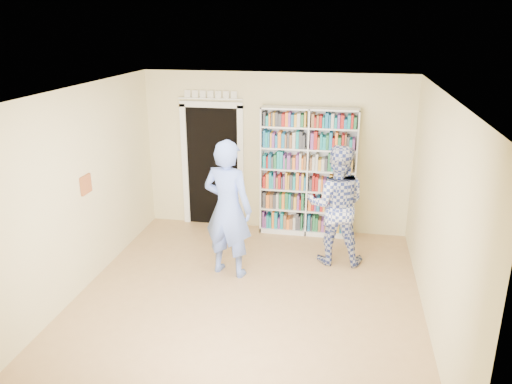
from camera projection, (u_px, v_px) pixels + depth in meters
floor at (247, 300)px, 6.55m from camera, size 5.00×5.00×0.00m
ceiling at (245, 92)px, 5.68m from camera, size 5.00×5.00×0.00m
wall_back at (276, 153)px, 8.44m from camera, size 4.50×0.00×4.50m
wall_left at (77, 193)px, 6.50m from camera, size 0.00×5.00×5.00m
wall_right at (438, 216)px, 5.73m from camera, size 0.00×5.00×5.00m
bookshelf at (308, 172)px, 8.28m from camera, size 1.58×0.30×2.17m
doorway at (213, 160)px, 8.66m from camera, size 1.10×0.08×2.43m
wall_art at (86, 185)px, 6.66m from camera, size 0.03×0.25×0.25m
man_blue at (228, 209)px, 6.95m from camera, size 0.82×0.63×1.98m
man_plaid at (336, 205)px, 7.34m from camera, size 0.89×0.70×1.81m
paper_sheet at (341, 198)px, 7.07m from camera, size 0.21×0.09×0.32m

